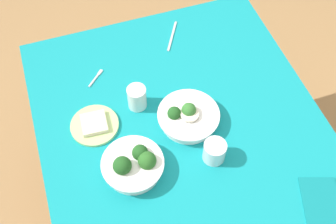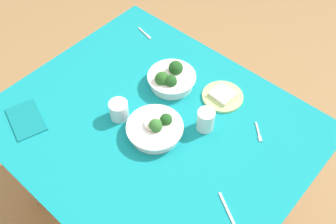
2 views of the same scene
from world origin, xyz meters
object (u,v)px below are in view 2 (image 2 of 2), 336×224
fork_by_near_bowl (258,133)px  bread_side_plate (223,96)px  water_glass_side (119,110)px  napkin_folded_upper (26,120)px  water_glass_center (206,120)px  broccoli_bowl_far (171,79)px  table_knife_left (230,214)px  broccoli_bowl_near (156,129)px  fork_by_far_bowl (145,34)px

fork_by_near_bowl → bread_side_plate: bearing=-149.4°
water_glass_side → napkin_folded_upper: 0.41m
fork_by_near_bowl → water_glass_center: bearing=-101.3°
broccoli_bowl_far → table_knife_left: broccoli_bowl_far is taller
table_knife_left → napkin_folded_upper: (-0.92, -0.23, 0.00)m
broccoli_bowl_near → water_glass_side: (-0.18, -0.04, 0.01)m
bread_side_plate → water_glass_side: size_ratio=2.20×
broccoli_bowl_far → table_knife_left: bearing=-30.4°
fork_by_far_bowl → water_glass_side: bearing=-45.9°
water_glass_center → fork_by_far_bowl: 0.67m
water_glass_center → water_glass_side: 0.37m
water_glass_side → table_knife_left: 0.63m
broccoli_bowl_near → table_knife_left: (0.45, -0.09, -0.03)m
fork_by_near_bowl → fork_by_far_bowl: bearing=-145.3°
bread_side_plate → water_glass_side: bearing=-125.1°
water_glass_side → table_knife_left: (0.63, -0.05, -0.04)m
water_glass_side → fork_by_far_bowl: size_ratio=0.78×
water_glass_side → fork_by_near_bowl: size_ratio=1.08×
broccoli_bowl_near → fork_by_near_bowl: broccoli_bowl_near is taller
fork_by_far_bowl → water_glass_center: bearing=-11.9°
broccoli_bowl_far → napkin_folded_upper: 0.67m
bread_side_plate → water_glass_center: bearing=-76.6°
bread_side_plate → fork_by_near_bowl: (0.23, -0.06, -0.01)m
water_glass_side → napkin_folded_upper: size_ratio=0.43×
broccoli_bowl_near → water_glass_center: 0.21m
fork_by_near_bowl → napkin_folded_upper: size_ratio=0.40×
fork_by_far_bowl → table_knife_left: 1.06m
broccoli_bowl_far → broccoli_bowl_near: broccoli_bowl_far is taller
water_glass_center → bread_side_plate: bearing=103.4°
broccoli_bowl_near → table_knife_left: size_ratio=1.30×
bread_side_plate → table_knife_left: size_ratio=1.02×
napkin_folded_upper → table_knife_left: bearing=14.1°
bread_side_plate → fork_by_near_bowl: 0.24m
water_glass_center → fork_by_far_bowl: (-0.61, 0.27, -0.05)m
fork_by_near_bowl → table_knife_left: size_ratio=0.43×
fork_by_far_bowl → fork_by_near_bowl: 0.81m
broccoli_bowl_far → water_glass_center: broccoli_bowl_far is taller
water_glass_center → water_glass_side: bearing=-147.6°
broccoli_bowl_near → napkin_folded_upper: broccoli_bowl_near is taller
broccoli_bowl_near → napkin_folded_upper: size_ratio=1.21×
bread_side_plate → fork_by_far_bowl: bread_side_plate is taller
water_glass_side → fork_by_far_bowl: 0.56m
broccoli_bowl_near → water_glass_side: size_ratio=2.82×
broccoli_bowl_far → fork_by_near_bowl: 0.46m
bread_side_plate → napkin_folded_upper: bearing=-129.9°
napkin_folded_upper → water_glass_center: bearing=38.7°
fork_by_near_bowl → table_knife_left: bearing=-26.9°
bread_side_plate → fork_by_far_bowl: (-0.57, 0.08, -0.01)m
water_glass_side → fork_by_far_bowl: (-0.30, 0.47, -0.04)m
table_knife_left → broccoli_bowl_far: bearing=179.4°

